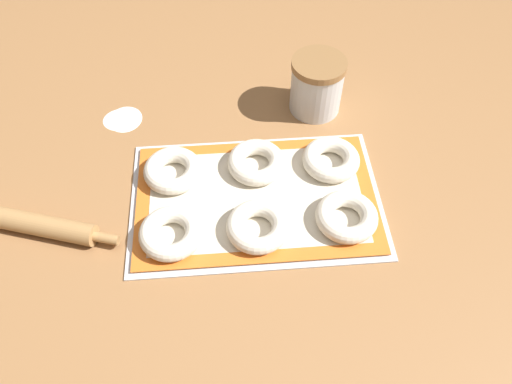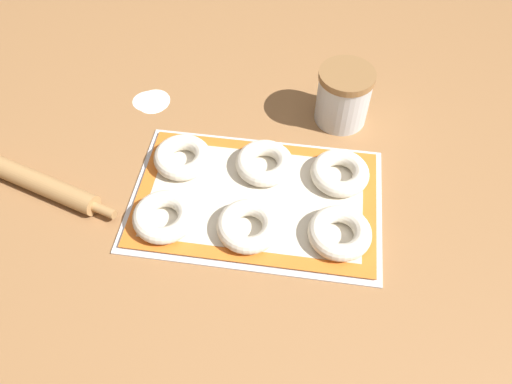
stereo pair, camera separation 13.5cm
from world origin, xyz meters
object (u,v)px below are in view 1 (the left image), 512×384
(bagel_front_center, at_px, (258,226))
(bagel_back_right, at_px, (331,160))
(rolling_pin, at_px, (17,221))
(bagel_back_center, at_px, (256,162))
(bagel_back_left, at_px, (173,170))
(baking_tray, at_px, (256,199))
(bagel_front_right, at_px, (347,217))
(bagel_front_left, at_px, (171,233))
(flour_canister, at_px, (317,85))

(bagel_front_center, height_order, bagel_back_right, same)
(bagel_back_right, xyz_separation_m, rolling_pin, (-0.64, -0.10, -0.01))
(bagel_back_center, relative_size, bagel_back_right, 1.00)
(bagel_back_left, bearing_deg, rolling_pin, -161.92)
(bagel_back_right, bearing_deg, bagel_back_left, -179.31)
(bagel_back_left, bearing_deg, baking_tray, -22.55)
(bagel_back_left, distance_m, rolling_pin, 0.32)
(bagel_front_right, relative_size, bagel_back_left, 1.00)
(bagel_front_center, distance_m, bagel_front_right, 0.18)
(bagel_front_left, xyz_separation_m, bagel_back_left, (0.00, 0.16, 0.00))
(bagel_back_right, height_order, rolling_pin, bagel_back_right)
(flour_canister, bearing_deg, bagel_front_center, -115.14)
(bagel_back_center, bearing_deg, bagel_front_center, -93.50)
(bagel_front_center, xyz_separation_m, bagel_back_right, (0.17, 0.16, 0.00))
(bagel_front_right, bearing_deg, baking_tray, 156.69)
(bagel_front_left, relative_size, flour_canister, 0.91)
(bagel_front_right, bearing_deg, bagel_back_right, 92.20)
(bagel_front_center, xyz_separation_m, bagel_back_center, (0.01, 0.16, 0.00))
(rolling_pin, bearing_deg, bagel_back_right, 9.15)
(bagel_front_right, height_order, bagel_back_right, same)
(bagel_front_left, bearing_deg, bagel_back_center, 43.02)
(baking_tray, height_order, bagel_back_left, bagel_back_left)
(bagel_back_right, distance_m, flour_canister, 0.20)
(bagel_front_left, relative_size, bagel_back_center, 1.00)
(bagel_back_center, height_order, bagel_back_right, same)
(bagel_back_left, distance_m, bagel_back_center, 0.18)
(flour_canister, bearing_deg, rolling_pin, -154.97)
(bagel_back_center, distance_m, bagel_back_right, 0.16)
(bagel_back_left, bearing_deg, bagel_front_center, -42.78)
(rolling_pin, bearing_deg, bagel_front_center, -6.69)
(bagel_front_center, distance_m, bagel_back_left, 0.23)
(bagel_front_right, distance_m, bagel_back_center, 0.23)
(baking_tray, relative_size, rolling_pin, 1.25)
(bagel_back_center, bearing_deg, rolling_pin, -167.35)
(baking_tray, distance_m, bagel_front_center, 0.09)
(bagel_back_center, relative_size, rolling_pin, 0.30)
(bagel_front_left, distance_m, bagel_front_right, 0.34)
(bagel_front_left, relative_size, bagel_front_right, 1.00)
(bagel_front_left, relative_size, bagel_back_right, 1.00)
(bagel_front_center, relative_size, bagel_front_right, 1.00)
(bagel_back_left, height_order, rolling_pin, bagel_back_left)
(bagel_front_center, height_order, rolling_pin, bagel_front_center)
(bagel_back_center, height_order, flour_canister, flour_canister)
(bagel_front_right, relative_size, bagel_back_right, 1.00)
(bagel_front_right, xyz_separation_m, bagel_back_right, (-0.01, 0.15, 0.00))
(bagel_front_right, height_order, bagel_back_center, same)
(bagel_front_right, relative_size, rolling_pin, 0.30)
(bagel_front_right, relative_size, bagel_back_center, 1.00)
(bagel_front_right, distance_m, flour_canister, 0.35)
(baking_tray, height_order, bagel_front_center, bagel_front_center)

